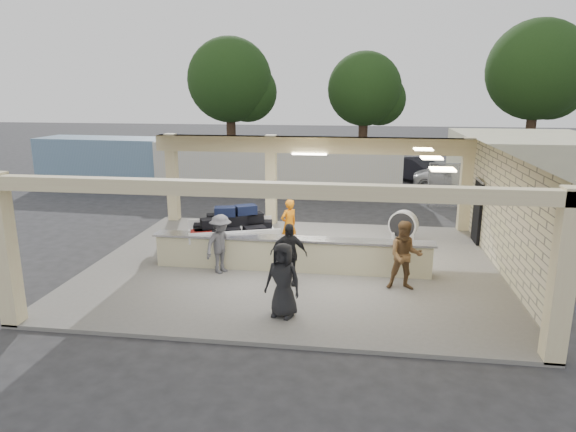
% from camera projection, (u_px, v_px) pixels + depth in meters
% --- Properties ---
extents(ground, '(120.00, 120.00, 0.00)m').
position_uv_depth(ground, '(293.00, 267.00, 15.58)').
color(ground, '#28272A').
rests_on(ground, ground).
extents(pavilion, '(12.01, 10.00, 3.55)m').
position_uv_depth(pavilion, '(303.00, 219.00, 15.86)').
color(pavilion, slate).
rests_on(pavilion, ground).
extents(baggage_counter, '(8.20, 0.58, 0.98)m').
position_uv_depth(baggage_counter, '(291.00, 254.00, 14.96)').
color(baggage_counter, '#C5BD93').
rests_on(baggage_counter, pavilion).
extents(luggage_cart, '(3.17, 2.54, 1.61)m').
position_uv_depth(luggage_cart, '(232.00, 230.00, 16.10)').
color(luggage_cart, white).
rests_on(luggage_cart, pavilion).
extents(drum_fan, '(1.03, 0.67, 1.09)m').
position_uv_depth(drum_fan, '(403.00, 225.00, 17.72)').
color(drum_fan, white).
rests_on(drum_fan, pavilion).
extents(baggage_handler, '(0.67, 0.67, 1.69)m').
position_uv_depth(baggage_handler, '(289.00, 225.00, 16.77)').
color(baggage_handler, orange).
rests_on(baggage_handler, pavilion).
extents(passenger_a, '(0.92, 0.43, 1.85)m').
position_uv_depth(passenger_a, '(405.00, 256.00, 13.41)').
color(passenger_a, brown).
rests_on(passenger_a, pavilion).
extents(passenger_b, '(1.03, 0.43, 1.71)m').
position_uv_depth(passenger_b, '(289.00, 254.00, 13.76)').
color(passenger_b, black).
rests_on(passenger_b, pavilion).
extents(passenger_c, '(0.91, 1.15, 1.72)m').
position_uv_depth(passenger_c, '(221.00, 244.00, 14.65)').
color(passenger_c, '#4B4B50').
rests_on(passenger_c, pavilion).
extents(passenger_d, '(0.93, 0.58, 1.77)m').
position_uv_depth(passenger_d, '(283.00, 280.00, 11.83)').
color(passenger_d, black).
rests_on(passenger_d, pavilion).
extents(car_white_a, '(4.84, 2.95, 1.29)m').
position_uv_depth(car_white_a, '(459.00, 180.00, 26.65)').
color(car_white_a, silver).
rests_on(car_white_a, ground).
extents(car_white_b, '(5.34, 2.91, 1.60)m').
position_uv_depth(car_white_b, '(571.00, 179.00, 26.03)').
color(car_white_b, silver).
rests_on(car_white_b, ground).
extents(car_dark, '(4.14, 4.04, 1.42)m').
position_uv_depth(car_dark, '(417.00, 170.00, 29.50)').
color(car_dark, black).
rests_on(car_dark, ground).
extents(container_white, '(12.35, 2.75, 2.67)m').
position_uv_depth(container_white, '(278.00, 167.00, 26.22)').
color(container_white, beige).
rests_on(container_white, ground).
extents(container_blue, '(10.40, 2.99, 2.67)m').
position_uv_depth(container_blue, '(133.00, 163.00, 27.60)').
color(container_blue, '#6687A4').
rests_on(container_blue, ground).
extents(fence, '(12.06, 0.06, 2.03)m').
position_uv_depth(fence, '(569.00, 187.00, 22.45)').
color(fence, gray).
rests_on(fence, ground).
extents(tree_left, '(6.60, 6.30, 9.00)m').
position_uv_depth(tree_left, '(235.00, 83.00, 38.47)').
color(tree_left, '#382619').
rests_on(tree_left, ground).
extents(tree_mid, '(6.00, 5.60, 8.00)m').
position_uv_depth(tree_mid, '(369.00, 92.00, 39.16)').
color(tree_mid, '#382619').
rests_on(tree_mid, ground).
extents(tree_right, '(7.20, 7.00, 10.00)m').
position_uv_depth(tree_right, '(541.00, 74.00, 36.25)').
color(tree_right, '#382619').
rests_on(tree_right, ground).
extents(adjacent_building, '(6.00, 8.00, 3.20)m').
position_uv_depth(adjacent_building, '(527.00, 171.00, 23.48)').
color(adjacent_building, beige).
rests_on(adjacent_building, ground).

